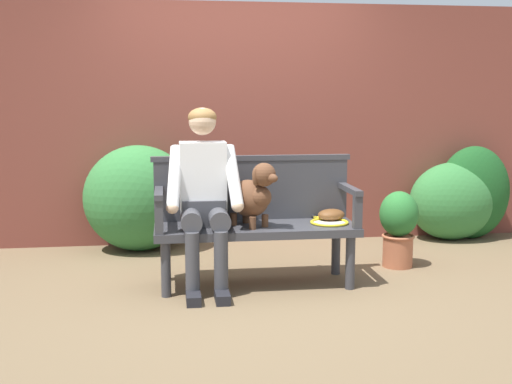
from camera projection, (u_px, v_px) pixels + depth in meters
ground_plane at (256, 284)px, 4.84m from camera, size 40.00×40.00×0.00m
brick_garden_fence at (233, 124)px, 6.24m from camera, size 8.00×0.30×2.28m
hedge_bush_far_left at (453, 201)px, 6.30m from camera, size 0.87×0.57×0.77m
hedge_bush_far_right at (473, 193)px, 6.34m from camera, size 0.74×0.46×0.92m
hedge_bush_mid_left at (139, 198)px, 5.84m from camera, size 1.00×0.76×0.97m
garden_bench at (256, 233)px, 4.78m from camera, size 1.50×0.52×0.46m
bench_backrest at (252, 187)px, 4.96m from camera, size 1.54×0.06×0.50m
bench_armrest_left_end at (159, 202)px, 4.56m from camera, size 0.06×0.52×0.28m
bench_armrest_right_end at (353, 198)px, 4.75m from camera, size 0.06×0.52×0.28m
person_seated at (204, 191)px, 4.66m from camera, size 0.56×0.66×1.33m
dog_on_bench at (253, 194)px, 4.67m from camera, size 0.39×0.45×0.48m
tennis_racket at (327, 222)px, 4.85m from camera, size 0.37×0.58×0.03m
baseball_glove at (331, 215)px, 4.94m from camera, size 0.26×0.23×0.09m
potted_plant at (399, 225)px, 5.30m from camera, size 0.32×0.32×0.63m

